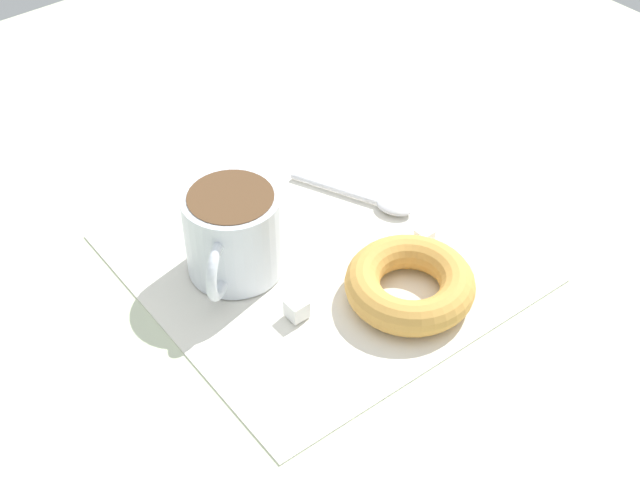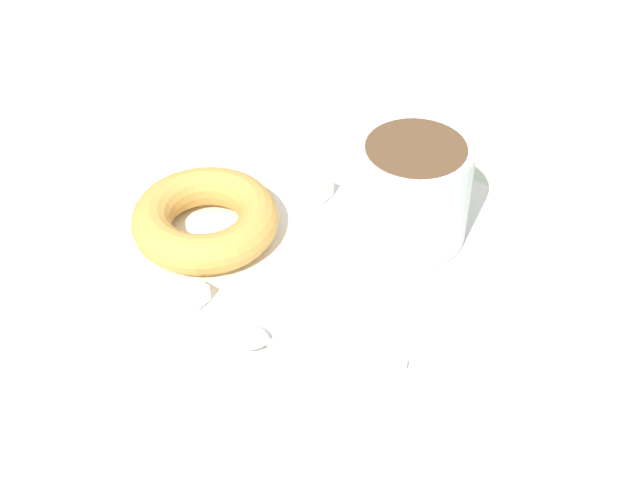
% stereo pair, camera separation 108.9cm
% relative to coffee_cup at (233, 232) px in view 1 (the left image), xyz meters
% --- Properties ---
extents(ground_plane, '(1.20, 1.20, 0.02)m').
position_rel_coffee_cup_xyz_m(ground_plane, '(-0.10, 0.02, -0.06)').
color(ground_plane, beige).
extents(napkin, '(0.33, 0.33, 0.00)m').
position_rel_coffee_cup_xyz_m(napkin, '(-0.07, 0.04, -0.04)').
color(napkin, white).
rests_on(napkin, ground_plane).
extents(coffee_cup, '(0.10, 0.10, 0.08)m').
position_rel_coffee_cup_xyz_m(coffee_cup, '(0.00, 0.00, 0.00)').
color(coffee_cup, silver).
rests_on(coffee_cup, napkin).
extents(donut, '(0.11, 0.11, 0.03)m').
position_rel_coffee_cup_xyz_m(donut, '(-0.09, 0.13, -0.03)').
color(donut, gold).
rests_on(donut, napkin).
extents(spoon, '(0.07, 0.13, 0.01)m').
position_rel_coffee_cup_xyz_m(spoon, '(-0.16, 0.01, -0.04)').
color(spoon, silver).
rests_on(spoon, napkin).
extents(sugar_cube, '(0.01, 0.01, 0.01)m').
position_rel_coffee_cup_xyz_m(sugar_cube, '(-0.16, 0.08, -0.03)').
color(sugar_cube, white).
rests_on(sugar_cube, napkin).
extents(sugar_cube_extra, '(0.02, 0.02, 0.02)m').
position_rel_coffee_cup_xyz_m(sugar_cube_extra, '(-0.01, 0.08, -0.03)').
color(sugar_cube_extra, white).
rests_on(sugar_cube_extra, napkin).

